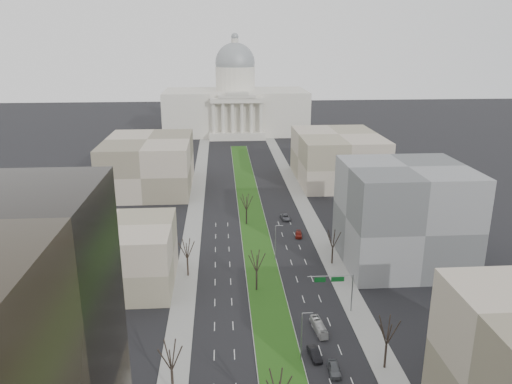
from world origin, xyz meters
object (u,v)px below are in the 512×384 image
car_red (299,235)px  box_van (319,327)px  car_grey_near (334,369)px  car_grey_far (286,217)px  car_black (315,353)px

car_red → box_van: bearing=-86.2°
car_red → car_grey_near: bearing=-85.2°
car_grey_far → car_red: bearing=-89.2°
car_grey_far → box_van: bearing=-98.2°
car_black → car_grey_near: bearing=-66.4°
car_black → box_van: box_van is taller
car_grey_near → box_van: 12.11m
car_red → box_van: box_van is taller
car_grey_near → car_black: size_ratio=0.96×
car_black → car_grey_far: car_black is taller
car_grey_near → car_grey_far: bearing=91.9°
car_grey_far → car_grey_near: bearing=-97.8°
car_black → car_grey_far: (3.82, 67.73, -0.06)m
car_red → box_van: size_ratio=0.65×
car_red → car_grey_far: (-1.81, 13.79, 0.07)m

